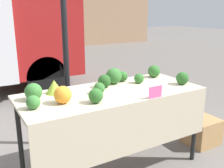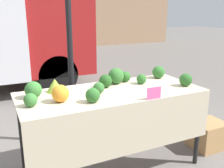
# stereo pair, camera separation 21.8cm
# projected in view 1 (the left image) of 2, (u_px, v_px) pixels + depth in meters

# --- Properties ---
(ground_plane) EXTENTS (40.00, 40.00, 0.00)m
(ground_plane) POSITION_uv_depth(u_px,v_px,m) (112.00, 167.00, 2.98)
(ground_plane) COLOR slate
(tent_pole) EXTENTS (0.07, 0.07, 2.74)m
(tent_pole) POSITION_uv_depth(u_px,v_px,m) (65.00, 40.00, 3.11)
(tent_pole) COLOR black
(tent_pole) RESTS_ON ground_plane
(market_table) EXTENTS (1.93, 0.81, 0.90)m
(market_table) POSITION_uv_depth(u_px,v_px,m) (115.00, 104.00, 2.71)
(market_table) COLOR beige
(market_table) RESTS_ON ground_plane
(orange_cauliflower) EXTENTS (0.16, 0.16, 0.16)m
(orange_cauliflower) POSITION_uv_depth(u_px,v_px,m) (63.00, 95.00, 2.36)
(orange_cauliflower) COLOR orange
(orange_cauliflower) RESTS_ON market_table
(romanesco_head) EXTENTS (0.18, 0.18, 0.14)m
(romanesco_head) POSITION_uv_depth(u_px,v_px,m) (54.00, 87.00, 2.65)
(romanesco_head) COLOR #93B238
(romanesco_head) RESTS_ON market_table
(broccoli_head_0) EXTENTS (0.16, 0.16, 0.16)m
(broccoli_head_0) POSITION_uv_depth(u_px,v_px,m) (33.00, 92.00, 2.45)
(broccoli_head_0) COLOR #387533
(broccoli_head_0) RESTS_ON market_table
(broccoli_head_1) EXTENTS (0.14, 0.14, 0.14)m
(broccoli_head_1) POSITION_uv_depth(u_px,v_px,m) (104.00, 81.00, 2.85)
(broccoli_head_1) COLOR #23511E
(broccoli_head_1) RESTS_ON market_table
(broccoli_head_2) EXTENTS (0.12, 0.12, 0.12)m
(broccoli_head_2) POSITION_uv_depth(u_px,v_px,m) (123.00, 76.00, 3.11)
(broccoli_head_2) COLOR #2D6628
(broccoli_head_2) RESTS_ON market_table
(broccoli_head_3) EXTENTS (0.18, 0.18, 0.18)m
(broccoli_head_3) POSITION_uv_depth(u_px,v_px,m) (114.00, 76.00, 3.00)
(broccoli_head_3) COLOR #336B2D
(broccoli_head_3) RESTS_ON market_table
(broccoli_head_4) EXTENTS (0.14, 0.14, 0.14)m
(broccoli_head_4) POSITION_uv_depth(u_px,v_px,m) (96.00, 96.00, 2.38)
(broccoli_head_4) COLOR #2D6628
(broccoli_head_4) RESTS_ON market_table
(broccoli_head_5) EXTENTS (0.12, 0.12, 0.12)m
(broccoli_head_5) POSITION_uv_depth(u_px,v_px,m) (99.00, 88.00, 2.64)
(broccoli_head_5) COLOR #336B2D
(broccoli_head_5) RESTS_ON market_table
(broccoli_head_6) EXTENTS (0.15, 0.15, 0.15)m
(broccoli_head_6) POSITION_uv_depth(u_px,v_px,m) (154.00, 71.00, 3.29)
(broccoli_head_6) COLOR #2D6628
(broccoli_head_6) RESTS_ON market_table
(broccoli_head_7) EXTENTS (0.11, 0.11, 0.11)m
(broccoli_head_7) POSITION_uv_depth(u_px,v_px,m) (139.00, 78.00, 3.02)
(broccoli_head_7) COLOR #2D6628
(broccoli_head_7) RESTS_ON market_table
(broccoli_head_8) EXTENTS (0.12, 0.12, 0.12)m
(broccoli_head_8) POSITION_uv_depth(u_px,v_px,m) (33.00, 102.00, 2.23)
(broccoli_head_8) COLOR #387533
(broccoli_head_8) RESTS_ON market_table
(broccoli_head_9) EXTENTS (0.14, 0.14, 0.14)m
(broccoli_head_9) POSITION_uv_depth(u_px,v_px,m) (182.00, 78.00, 2.97)
(broccoli_head_9) COLOR #285B23
(broccoli_head_9) RESTS_ON market_table
(price_sign) EXTENTS (0.16, 0.01, 0.12)m
(price_sign) POSITION_uv_depth(u_px,v_px,m) (155.00, 92.00, 2.51)
(price_sign) COLOR #F45B9E
(price_sign) RESTS_ON market_table
(produce_crate) EXTENTS (0.41, 0.37, 0.34)m
(produce_crate) POSITION_uv_depth(u_px,v_px,m) (202.00, 131.00, 3.47)
(produce_crate) COLOR tan
(produce_crate) RESTS_ON ground_plane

